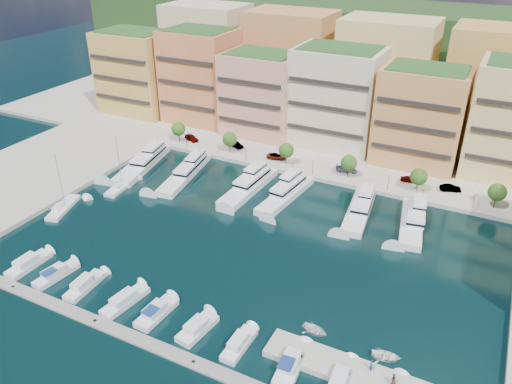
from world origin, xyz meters
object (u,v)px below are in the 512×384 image
Objects in this scene: tree_5 at (497,192)px; sailboat_1 at (63,208)px; cruiser_6 at (239,345)px; sailboat_2 at (121,187)px; tree_2 at (286,150)px; cruiser_1 at (56,275)px; cruiser_3 at (125,301)px; tree_1 at (230,139)px; yacht_1 at (187,172)px; tree_3 at (349,163)px; car_4 at (410,179)px; cruiser_2 at (85,286)px; cruiser_0 at (29,264)px; lamppost_0 at (186,138)px; yacht_2 at (250,184)px; cruiser_4 at (156,313)px; car_3 at (347,169)px; yacht_0 at (144,161)px; car_5 at (450,188)px; lamppost_3 at (389,179)px; tree_0 at (178,129)px; yacht_4 at (360,209)px; tree_4 at (419,177)px; lamppost_4 at (475,197)px; car_1 at (236,145)px; lamppost_2 at (313,164)px; person_1 at (393,379)px; cruiser_7 at (291,365)px; cruiser_8 at (339,383)px; tender_2 at (386,356)px; tender_0 at (315,330)px; cruiser_5 at (197,329)px; person_0 at (371,365)px; yacht_3 at (287,192)px; lamppost_1 at (246,150)px.

tree_5 is 91.75m from sailboat_1.
sailboat_2 is (-47.93, 30.82, -0.24)m from cruiser_6.
tree_2 is 1.00× the size of tree_5.
cruiser_3 is (15.17, 0.01, -0.02)m from cruiser_1.
tree_1 is 15.76m from yacht_1.
tree_3 is 14.50m from car_4.
tree_2 is 0.69× the size of cruiser_2.
yacht_1 is 2.73× the size of cruiser_0.
lamppost_0 is 27.88m from yacht_2.
car_3 reaches higher than cruiser_4.
yacht_0 reaches higher than car_5.
tree_2 is 38.97m from car_5.
lamppost_3 is at bearing 51.88° from cruiser_1.
tree_0 is 56.64m from yacht_4.
tree_4 is 0.67× the size of cruiser_0.
yacht_4 is at bearing -124.35° from tree_4.
yacht_1 and yacht_2 have the same top height.
lamppost_0 and lamppost_4 have the same top height.
car_1 reaches higher than cruiser_3.
lamppost_3 is at bearing -2.27° from tree_0.
tree_1 is at bearing 63.38° from sailboat_2.
tree_0 is 1.35× the size of lamppost_2.
sailboat_2 is at bearing -156.15° from tree_4.
tree_4 is 1.39× the size of car_4.
tree_4 is 1.35× the size of lamppost_2.
person_1 is (21.42, 2.54, 1.40)m from cruiser_6.
car_3 is 1.26× the size of car_4.
cruiser_0 is 1.16× the size of cruiser_6.
cruiser_7 is 1.87× the size of car_1.
tree_2 is 67.13m from cruiser_8.
cruiser_3 is at bearing 90.45° from tender_2.
tree_3 is 51.60m from tender_0.
tree_5 is 0.72× the size of cruiser_4.
tree_3 is 64.64m from sailboat_1.
person_1 is (71.70, -55.54, -2.80)m from tree_0.
cruiser_6 is 65.09m from car_5.
tree_2 reaches higher than cruiser_5.
yacht_4 is at bearing 47.75° from cruiser_1.
yacht_0 is 13.07× the size of person_0.
car_5 is at bearing 28.17° from yacht_3.
car_3 is (30.86, 2.72, -3.00)m from tree_1.
lamppost_0 is 36.21m from yacht_3.
tree_1 reaches higher than lamppost_4.
lamppost_0 reaches higher than cruiser_3.
yacht_2 is at bearing 63.86° from cruiser_0.
cruiser_4 is (21.38, 0.01, 0.00)m from cruiser_1.
lamppost_3 reaches higher than cruiser_5.
cruiser_8 is at bearing -49.64° from tree_1.
yacht_2 is at bearing 79.24° from cruiser_2.
lamppost_1 is 0.53× the size of cruiser_4.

